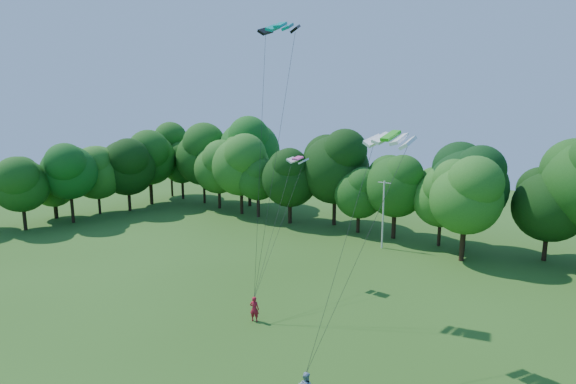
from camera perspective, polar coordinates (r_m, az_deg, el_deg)
The scene contains 8 objects.
utility_pole at distance 49.96m, azimuth 11.98°, elevation -2.72°, with size 1.50×0.19×7.50m.
kite_flyer_left at distance 33.43m, azimuth -4.29°, elevation -14.58°, with size 0.69×0.45×1.88m, color #AB1627.
kite_teal at distance 35.22m, azimuth -0.99°, elevation 20.45°, with size 3.25×2.14×0.64m.
kite_green at distance 27.41m, azimuth 12.90°, elevation 6.98°, with size 3.15×1.75×0.64m.
kite_pink at distance 38.53m, azimuth 1.25°, elevation 4.33°, with size 1.87×0.95×0.30m.
tree_back_west at distance 70.10m, azimuth -4.99°, elevation 5.94°, with size 10.57×10.57×15.37m.
tree_back_center at distance 50.68m, azimuth 21.90°, elevation 1.86°, with size 8.98×8.98×13.06m.
tree_flank_west at distance 66.10m, azimuth -26.07°, elevation 2.51°, with size 7.87×7.87×11.45m.
Camera 1 is at (20.13, -11.41, 15.07)m, focal length 28.00 mm.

